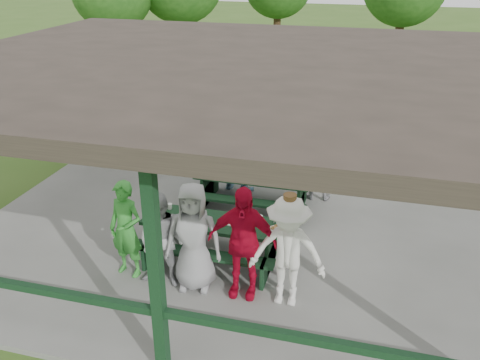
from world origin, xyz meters
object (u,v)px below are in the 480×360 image
(contestant_white_fedora, at_px, (287,252))
(contestant_red, at_px, (242,242))
(spectator_grey, at_px, (316,166))
(spectator_lblue, at_px, (238,153))
(contestant_grey_mid, at_px, (193,237))
(farm_trailer, at_px, (231,97))
(picnic_table_near, at_px, (213,235))
(contestant_green, at_px, (126,229))
(picnic_table_far, at_px, (253,188))
(contestant_grey_left, at_px, (162,241))
(spectator_blue, at_px, (207,141))
(pickup_truck, at_px, (375,99))

(contestant_white_fedora, bearing_deg, contestant_red, 175.70)
(spectator_grey, bearing_deg, spectator_lblue, -3.60)
(contestant_grey_mid, xyz_separation_m, contestant_white_fedora, (1.47, -0.03, -0.01))
(contestant_white_fedora, height_order, farm_trailer, contestant_white_fedora)
(picnic_table_near, distance_m, spectator_lblue, 2.85)
(picnic_table_near, distance_m, farm_trailer, 8.67)
(spectator_grey, bearing_deg, contestant_red, 74.78)
(contestant_green, height_order, spectator_grey, contestant_green)
(picnic_table_far, bearing_deg, picnic_table_near, -96.05)
(contestant_green, distance_m, contestant_grey_left, 0.69)
(contestant_green, bearing_deg, contestant_white_fedora, 8.76)
(picnic_table_near, xyz_separation_m, contestant_red, (0.73, -0.81, 0.45))
(picnic_table_near, xyz_separation_m, spectator_grey, (1.37, 2.86, 0.27))
(contestant_red, distance_m, spectator_blue, 4.56)
(contestant_grey_left, bearing_deg, contestant_red, 6.71)
(contestant_green, height_order, contestant_white_fedora, contestant_white_fedora)
(picnic_table_far, distance_m, contestant_green, 3.14)
(contestant_grey_left, distance_m, contestant_red, 1.28)
(contestant_red, bearing_deg, contestant_grey_left, -177.38)
(contestant_grey_mid, xyz_separation_m, pickup_truck, (2.49, 9.96, -0.32))
(spectator_grey, bearing_deg, contestant_grey_left, 57.76)
(spectator_lblue, bearing_deg, contestant_grey_mid, 110.68)
(spectator_blue, bearing_deg, contestant_red, 121.35)
(contestant_green, relative_size, contestant_white_fedora, 0.91)
(picnic_table_far, xyz_separation_m, farm_trailer, (-2.32, 6.42, 0.03))
(contestant_green, distance_m, contestant_grey_mid, 1.17)
(contestant_grey_mid, distance_m, contestant_white_fedora, 1.47)
(contestant_white_fedora, relative_size, spectator_blue, 1.04)
(contestant_grey_left, relative_size, spectator_blue, 0.90)
(contestant_grey_left, bearing_deg, picnic_table_far, 77.61)
(contestant_grey_left, height_order, contestant_red, contestant_red)
(picnic_table_near, height_order, pickup_truck, pickup_truck)
(contestant_grey_left, xyz_separation_m, farm_trailer, (-1.56, 9.33, -0.30))
(contestant_green, bearing_deg, contestant_grey_left, -0.82)
(contestant_white_fedora, bearing_deg, pickup_truck, 83.50)
(contestant_green, height_order, pickup_truck, contestant_green)
(contestant_grey_left, distance_m, contestant_grey_mid, 0.51)
(spectator_lblue, xyz_separation_m, spectator_blue, (-0.89, 0.51, -0.00))
(pickup_truck, bearing_deg, picnic_table_near, 153.14)
(contestant_grey_mid, bearing_deg, contestant_grey_left, -179.23)
(spectator_blue, height_order, spectator_grey, spectator_blue)
(pickup_truck, distance_m, farm_trailer, 4.60)
(picnic_table_near, height_order, contestant_green, contestant_green)
(contestant_grey_left, xyz_separation_m, contestant_white_fedora, (1.97, 0.06, 0.10))
(picnic_table_far, height_order, contestant_grey_left, contestant_grey_left)
(spectator_blue, bearing_deg, contestant_grey_mid, 111.85)
(picnic_table_near, xyz_separation_m, contestant_green, (-1.21, -0.78, 0.36))
(contestant_white_fedora, relative_size, spectator_lblue, 1.04)
(spectator_blue, xyz_separation_m, pickup_truck, (3.65, 5.82, -0.31))
(contestant_green, distance_m, spectator_blue, 4.09)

